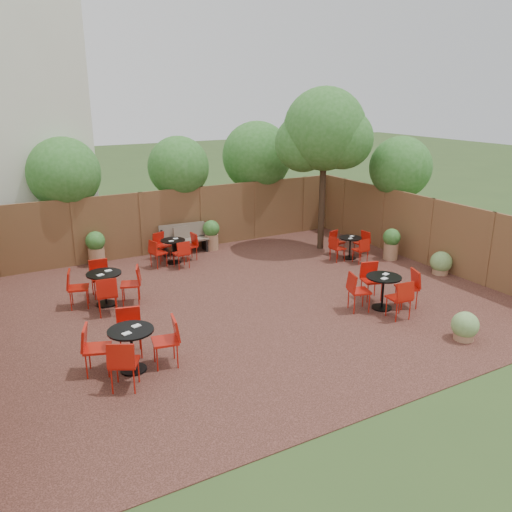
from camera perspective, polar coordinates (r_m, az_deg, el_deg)
ground at (r=12.70m, az=-0.84°, el=-5.23°), size 80.00×80.00×0.00m
courtyard_paving at (r=12.70m, az=-0.84°, el=-5.19°), size 12.00×10.00×0.02m
fence_back at (r=16.74m, az=-9.06°, el=3.82°), size 12.00×0.08×2.00m
fence_right at (r=15.97m, az=18.44°, el=2.45°), size 0.08×10.00×2.00m
overhang_foliage at (r=12.98m, az=-14.97°, el=7.10°), size 15.64×10.87×2.72m
courtyard_tree at (r=16.49m, az=7.48°, el=13.01°), size 2.70×2.60×5.05m
park_bench_left at (r=16.73m, az=-6.74°, el=1.97°), size 1.41×0.61×0.84m
park_bench_right at (r=16.60m, az=-7.87°, el=1.94°), size 1.52×0.59×0.92m
bistro_tables at (r=12.64m, az=-3.34°, el=-3.08°), size 9.29×7.20×0.94m
planters at (r=15.39m, az=-11.75°, el=0.81°), size 11.64×4.31×1.13m
low_shrubs at (r=13.50m, az=22.82°, el=-3.81°), size 3.32×3.87×0.64m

